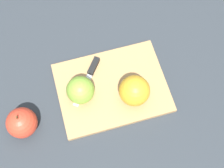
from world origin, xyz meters
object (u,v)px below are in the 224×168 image
object	(u,v)px
apple_half_left	(134,91)
apple_half_right	(80,90)
apple_whole	(22,123)
knife	(91,72)

from	to	relation	value
apple_half_left	apple_half_right	world-z (taller)	apple_half_left
apple_whole	knife	bearing A→B (deg)	-145.46
apple_whole	apple_half_left	bearing A→B (deg)	-171.44
apple_half_right	apple_whole	bearing A→B (deg)	28.86
apple_half_right	knife	world-z (taller)	apple_half_right
apple_half_left	apple_half_right	bearing A→B (deg)	-90.31
apple_half_right	apple_whole	distance (m)	0.18
apple_half_right	apple_whole	size ratio (longest dim) A/B	0.82
apple_half_left	knife	xyz separation A→B (m)	(0.11, -0.09, -0.04)
knife	apple_whole	bearing A→B (deg)	-26.39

